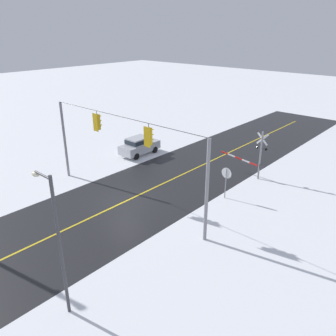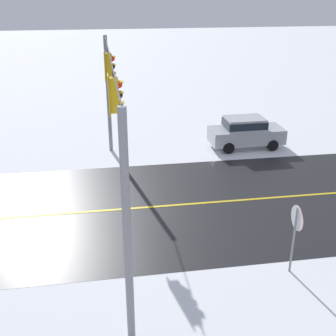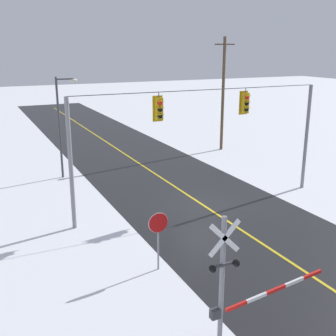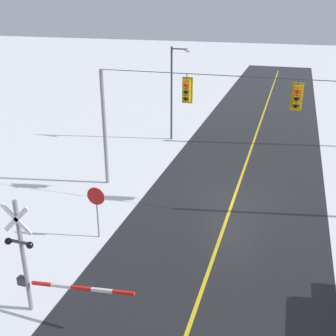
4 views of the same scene
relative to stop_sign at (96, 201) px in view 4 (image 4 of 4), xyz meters
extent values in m
plane|color=white|center=(4.99, 5.28, -1.71)|extent=(160.00, 160.00, 0.00)
cube|color=black|center=(4.99, 11.28, -1.71)|extent=(9.00, 80.00, 0.01)
cube|color=gold|center=(4.99, 11.28, -1.70)|extent=(0.14, 72.00, 0.01)
cylinder|color=gray|center=(-2.01, 5.28, 1.39)|extent=(0.20, 0.20, 6.20)
cylinder|color=#38383D|center=(4.99, 5.28, 4.49)|extent=(14.00, 0.04, 0.04)
cylinder|color=#38383D|center=(2.42, 5.28, 4.35)|extent=(0.04, 0.04, 0.27)
cube|color=#C6990F|center=(2.42, 5.28, 3.67)|extent=(0.34, 0.28, 1.08)
cube|color=#C6990F|center=(2.42, 5.44, 3.67)|extent=(0.52, 0.03, 1.26)
sphere|color=red|center=(2.42, 5.13, 3.99)|extent=(0.24, 0.24, 0.24)
cube|color=#C6990F|center=(2.42, 5.06, 4.08)|extent=(0.26, 0.16, 0.03)
sphere|color=black|center=(2.42, 5.13, 3.67)|extent=(0.24, 0.24, 0.24)
cube|color=#C6990F|center=(2.42, 5.06, 3.76)|extent=(0.26, 0.16, 0.03)
sphere|color=black|center=(2.42, 5.13, 3.35)|extent=(0.24, 0.24, 0.24)
cube|color=#C6990F|center=(2.42, 5.06, 3.44)|extent=(0.26, 0.16, 0.03)
cylinder|color=#38383D|center=(7.46, 5.28, 4.36)|extent=(0.04, 0.04, 0.26)
cube|color=#C6990F|center=(7.46, 5.28, 3.69)|extent=(0.34, 0.28, 1.08)
cube|color=#C6990F|center=(7.46, 5.44, 3.69)|extent=(0.52, 0.03, 1.26)
sphere|color=red|center=(7.46, 5.13, 4.01)|extent=(0.24, 0.24, 0.24)
cube|color=#C6990F|center=(7.46, 5.06, 4.09)|extent=(0.26, 0.16, 0.03)
sphere|color=black|center=(7.46, 5.13, 3.69)|extent=(0.24, 0.24, 0.24)
cube|color=#C6990F|center=(7.46, 5.06, 3.77)|extent=(0.26, 0.16, 0.03)
sphere|color=black|center=(7.46, 5.13, 3.37)|extent=(0.24, 0.24, 0.24)
cube|color=#C6990F|center=(7.46, 5.06, 3.45)|extent=(0.26, 0.16, 0.03)
cylinder|color=gray|center=(0.00, 0.02, -0.56)|extent=(0.07, 0.07, 2.30)
cylinder|color=#B71414|center=(0.00, -0.02, 0.24)|extent=(0.76, 0.03, 0.76)
cylinder|color=white|center=(0.00, 0.00, 0.24)|extent=(0.80, 0.02, 0.80)
cylinder|color=gray|center=(-0.17, -4.68, 0.29)|extent=(0.14, 0.14, 4.00)
cube|color=white|center=(-0.17, -4.73, 1.69)|extent=(0.98, 0.04, 0.98)
cube|color=white|center=(-0.17, -4.73, 1.69)|extent=(0.98, 0.04, 0.98)
cube|color=#38383D|center=(-0.17, -4.72, 0.89)|extent=(0.80, 0.06, 0.08)
sphere|color=black|center=(-0.55, -4.78, 0.89)|extent=(0.22, 0.22, 0.22)
sphere|color=black|center=(0.21, -4.78, 0.89)|extent=(0.22, 0.22, 0.22)
cube|color=red|center=(0.36, -4.68, -0.57)|extent=(0.71, 0.08, 0.18)
cube|color=white|center=(1.05, -4.68, -0.49)|extent=(0.71, 0.08, 0.18)
cube|color=red|center=(1.75, -4.68, -0.41)|extent=(0.71, 0.08, 0.18)
cube|color=white|center=(2.45, -4.68, -0.33)|extent=(0.71, 0.08, 0.18)
cube|color=red|center=(3.15, -4.68, -0.25)|extent=(0.71, 0.08, 0.18)
cube|color=#38383D|center=(-0.35, -4.68, -0.61)|extent=(0.28, 0.20, 0.28)
cylinder|color=#38383D|center=(-0.81, 13.68, 1.54)|extent=(0.14, 0.14, 6.50)
cylinder|color=#38383D|center=(-0.26, 13.68, 4.64)|extent=(1.10, 0.09, 0.09)
ellipsoid|color=beige|center=(0.29, 13.68, 4.54)|extent=(0.44, 0.28, 0.22)
camera|label=1|loc=(-11.63, 19.34, 9.81)|focal=36.49mm
camera|label=2|loc=(-10.60, 5.70, 6.76)|focal=45.67mm
camera|label=3|loc=(-5.90, -13.32, 6.56)|focal=45.03mm
camera|label=4|loc=(7.26, -13.68, 7.76)|focal=44.09mm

